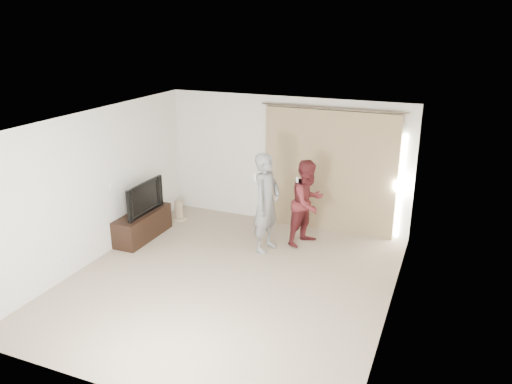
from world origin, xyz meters
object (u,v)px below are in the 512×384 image
at_px(tv, 141,197).
at_px(person_woman, 308,203).
at_px(person_man, 267,203).
at_px(tv_console, 143,225).

height_order(tv, person_woman, person_woman).
bearing_deg(person_man, person_woman, 42.42).
distance_m(person_man, person_woman, 0.82).
relative_size(tv, person_man, 0.59).
relative_size(tv_console, tv, 1.25).
distance_m(tv, person_man, 2.43).
height_order(tv_console, person_man, person_man).
relative_size(tv_console, person_woman, 0.83).
bearing_deg(person_woman, tv_console, -162.15).
xyz_separation_m(tv, person_man, (2.39, 0.41, 0.08)).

